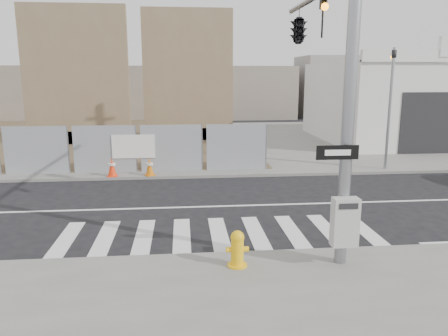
{
  "coord_description": "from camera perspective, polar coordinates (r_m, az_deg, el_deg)",
  "views": [
    {
      "loc": [
        -0.93,
        -13.56,
        4.19
      ],
      "look_at": [
        0.32,
        -0.58,
        1.4
      ],
      "focal_mm": 35.0,
      "sensor_mm": 36.0,
      "label": 1
    }
  ],
  "objects": [
    {
      "name": "utility_pole_right",
      "position": [
        20.48,
        16.31,
        14.45
      ],
      "size": [
        1.6,
        0.28,
        10.0
      ],
      "color": "#493922",
      "rests_on": "sidewalk_far"
    },
    {
      "name": "fire_hydrant",
      "position": [
        9.56,
        1.75,
        -10.49
      ],
      "size": [
        0.5,
        0.46,
        0.81
      ],
      "rotation": [
        0.0,
        0.0,
        0.1
      ],
      "color": "yellow",
      "rests_on": "sidewalk_near"
    },
    {
      "name": "signal_pole",
      "position": [
        12.02,
        11.44,
        14.67
      ],
      "size": [
        0.96,
        5.87,
        7.0
      ],
      "color": "gray",
      "rests_on": "sidewalk_near"
    },
    {
      "name": "far_signal_pole",
      "position": [
        20.25,
        20.97,
        9.29
      ],
      "size": [
        0.16,
        0.2,
        5.6
      ],
      "color": "gray",
      "rests_on": "sidewalk_far"
    },
    {
      "name": "concrete_wall_left",
      "position": [
        27.33,
        -18.61,
        9.76
      ],
      "size": [
        6.0,
        1.3,
        8.0
      ],
      "color": "brown",
      "rests_on": "sidewalk_far"
    },
    {
      "name": "sidewalk_far",
      "position": [
        27.88,
        -3.53,
        3.54
      ],
      "size": [
        50.0,
        20.0,
        0.12
      ],
      "primitive_type": "cube",
      "color": "slate",
      "rests_on": "ground"
    },
    {
      "name": "traffic_cone_d",
      "position": [
        18.21,
        -9.69,
        0.17
      ],
      "size": [
        0.51,
        0.51,
        0.75
      ],
      "rotation": [
        0.0,
        0.0,
        0.43
      ],
      "color": "orange",
      "rests_on": "sidewalk_far"
    },
    {
      "name": "concrete_wall_right",
      "position": [
        27.65,
        -4.68,
        10.35
      ],
      "size": [
        5.5,
        1.3,
        8.0
      ],
      "color": "brown",
      "rests_on": "sidewalk_far"
    },
    {
      "name": "auto_shop",
      "position": [
        30.48,
        24.08,
        7.93
      ],
      "size": [
        12.0,
        10.2,
        5.95
      ],
      "color": "silver",
      "rests_on": "sidewalk_far"
    },
    {
      "name": "traffic_cone_c",
      "position": [
        18.38,
        -14.42,
        0.1
      ],
      "size": [
        0.43,
        0.43,
        0.77
      ],
      "rotation": [
        0.0,
        0.0,
        0.09
      ],
      "color": "#FF340D",
      "rests_on": "sidewalk_far"
    },
    {
      "name": "ground",
      "position": [
        14.22,
        -1.5,
        -5.06
      ],
      "size": [
        100.0,
        100.0,
        0.0
      ],
      "primitive_type": "plane",
      "color": "black",
      "rests_on": "ground"
    }
  ]
}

